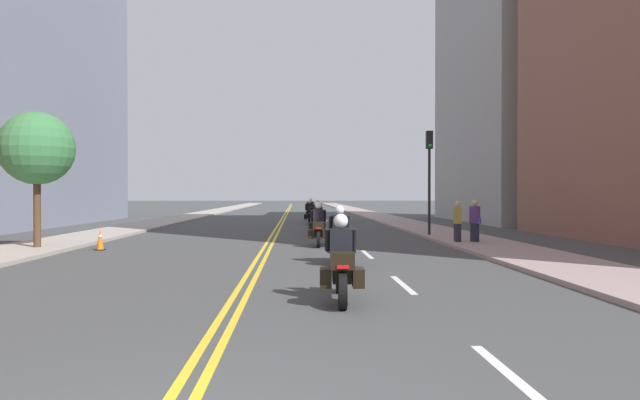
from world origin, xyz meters
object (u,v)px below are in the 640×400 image
object	(u,v)px
motorcycle_0	(341,266)
motorcycle_1	(340,241)
pedestrian_0	(475,222)
traffic_cone_0	(100,239)
motorcycle_4	(317,217)
motorcycle_3	(317,222)
motorcycle_6	(311,211)
traffic_light_near	(429,164)
motorcycle_5	(310,214)
street_tree_0	(37,149)
motorcycle_2	(318,229)
pedestrian_1	(458,222)

from	to	relation	value
motorcycle_0	motorcycle_1	size ratio (longest dim) A/B	1.05
motorcycle_0	pedestrian_0	xyz separation A→B (m)	(6.04, 11.08, 0.25)
traffic_cone_0	motorcycle_4	bearing A→B (deg)	55.42
motorcycle_3	motorcycle_6	bearing A→B (deg)	88.71
motorcycle_0	motorcycle_4	distance (m)	21.15
traffic_cone_0	traffic_light_near	distance (m)	14.17
motorcycle_1	motorcycle_5	distance (m)	21.05
motorcycle_0	street_tree_0	distance (m)	13.93
motorcycle_4	motorcycle_2	bearing A→B (deg)	-93.96
traffic_light_near	pedestrian_1	world-z (taller)	traffic_light_near
motorcycle_6	street_tree_0	world-z (taller)	street_tree_0
motorcycle_5	traffic_light_near	world-z (taller)	traffic_light_near
motorcycle_2	motorcycle_4	distance (m)	10.42
motorcycle_1	pedestrian_0	bearing A→B (deg)	43.95
motorcycle_5	pedestrian_0	bearing A→B (deg)	-69.22
motorcycle_2	motorcycle_5	bearing A→B (deg)	92.40
motorcycle_1	motorcycle_4	xyz separation A→B (m)	(-0.05, 15.74, 0.02)
motorcycle_5	traffic_light_near	xyz separation A→B (m)	(5.14, -11.52, 2.66)
motorcycle_4	street_tree_0	distance (m)	15.60
street_tree_0	traffic_light_near	bearing A→B (deg)	19.78
motorcycle_2	traffic_cone_0	bearing A→B (deg)	-169.11
traffic_cone_0	pedestrian_0	bearing A→B (deg)	6.15
traffic_light_near	pedestrian_0	distance (m)	4.62
motorcycle_5	traffic_cone_0	world-z (taller)	motorcycle_5
street_tree_0	motorcycle_6	bearing A→B (deg)	65.88
pedestrian_1	traffic_cone_0	bearing A→B (deg)	-88.77
motorcycle_1	pedestrian_0	size ratio (longest dim) A/B	1.24
traffic_light_near	traffic_cone_0	bearing A→B (deg)	-157.46
motorcycle_3	street_tree_0	world-z (taller)	street_tree_0
motorcycle_0	traffic_light_near	xyz separation A→B (m)	(5.20, 14.93, 2.66)
motorcycle_2	traffic_light_near	world-z (taller)	traffic_light_near
motorcycle_4	motorcycle_5	xyz separation A→B (m)	(-0.29, 5.30, -0.03)
motorcycle_0	motorcycle_3	distance (m)	15.69
motorcycle_4	traffic_light_near	distance (m)	8.31
traffic_light_near	street_tree_0	xyz separation A→B (m)	(-14.92, -5.37, 0.20)
pedestrian_1	street_tree_0	xyz separation A→B (m)	(-15.08, -1.53, 2.63)
motorcycle_0	street_tree_0	xyz separation A→B (m)	(-9.72, 9.56, 2.86)
motorcycle_0	pedestrian_1	distance (m)	12.33
motorcycle_4	pedestrian_1	world-z (taller)	pedestrian_1
motorcycle_3	traffic_light_near	xyz separation A→B (m)	(5.08, -0.76, 2.64)
motorcycle_3	traffic_light_near	size ratio (longest dim) A/B	0.45
pedestrian_0	street_tree_0	distance (m)	16.04
motorcycle_3	pedestrian_0	bearing A→B (deg)	-38.73
traffic_light_near	pedestrian_1	bearing A→B (deg)	-87.53
motorcycle_1	traffic_light_near	world-z (taller)	traffic_light_near
traffic_light_near	pedestrian_0	size ratio (longest dim) A/B	2.80
motorcycle_1	motorcycle_2	bearing A→B (deg)	92.89
motorcycle_0	motorcycle_2	world-z (taller)	motorcycle_2
pedestrian_1	motorcycle_1	bearing A→B (deg)	-46.40
motorcycle_5	traffic_light_near	distance (m)	12.89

